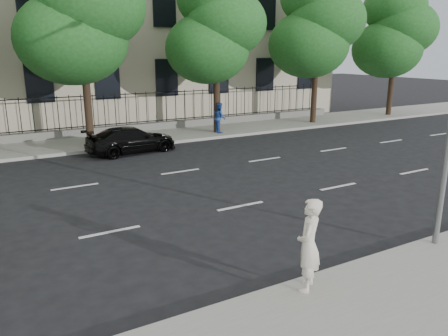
{
  "coord_description": "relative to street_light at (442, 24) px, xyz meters",
  "views": [
    {
      "loc": [
        -6.6,
        -8.17,
        4.59
      ],
      "look_at": [
        -0.29,
        3.0,
        1.13
      ],
      "focal_mm": 35.0,
      "sensor_mm": 36.0,
      "label": 1
    }
  ],
  "objects": [
    {
      "name": "black_sedan",
      "position": [
        -3.11,
        12.89,
        -4.54
      ],
      "size": [
        4.35,
        2.17,
        1.21
      ],
      "primitive_type": "imported",
      "rotation": [
        0.0,
        0.0,
        1.68
      ],
      "color": "black",
      "rests_on": "ground"
    },
    {
      "name": "ground",
      "position": [
        -2.5,
        1.77,
        -5.15
      ],
      "size": [
        120.0,
        120.0,
        0.0
      ],
      "primitive_type": "plane",
      "color": "black",
      "rests_on": "ground"
    },
    {
      "name": "woman_near",
      "position": [
        -4.02,
        -0.63,
        -4.09
      ],
      "size": [
        0.79,
        0.77,
        1.82
      ],
      "primitive_type": "imported",
      "rotation": [
        0.0,
        0.0,
        3.87
      ],
      "color": "silver",
      "rests_on": "near_sidewalk"
    },
    {
      "name": "pedestrian_far",
      "position": [
        2.55,
        14.75,
        -4.16
      ],
      "size": [
        0.78,
        0.92,
        1.67
      ],
      "primitive_type": "imported",
      "rotation": [
        0.0,
        0.0,
        1.38
      ],
      "color": "navy",
      "rests_on": "far_sidewalk"
    },
    {
      "name": "iron_fence",
      "position": [
        -2.5,
        17.47,
        -4.5
      ],
      "size": [
        30.0,
        0.5,
        2.2
      ],
      "color": "slate",
      "rests_on": "far_sidewalk"
    },
    {
      "name": "tree_c",
      "position": [
        -4.46,
        15.13,
        1.26
      ],
      "size": [
        5.89,
        5.5,
        9.8
      ],
      "color": "#382619",
      "rests_on": "far_sidewalk"
    },
    {
      "name": "tree_d",
      "position": [
        2.54,
        15.13,
        0.69
      ],
      "size": [
        5.34,
        4.94,
        8.84
      ],
      "color": "#382619",
      "rests_on": "far_sidewalk"
    },
    {
      "name": "lane_markings",
      "position": [
        -2.5,
        6.52,
        -5.14
      ],
      "size": [
        49.6,
        4.62,
        0.01
      ],
      "primitive_type": null,
      "color": "silver",
      "rests_on": "ground"
    },
    {
      "name": "street_light",
      "position": [
        0.0,
        0.0,
        0.0
      ],
      "size": [
        0.25,
        3.32,
        8.05
      ],
      "color": "slate",
      "rests_on": "near_sidewalk"
    },
    {
      "name": "tree_f",
      "position": [
        16.54,
        15.13,
        0.73
      ],
      "size": [
        5.52,
        5.12,
        9.01
      ],
      "color": "#382619",
      "rests_on": "far_sidewalk"
    },
    {
      "name": "tree_e",
      "position": [
        9.54,
        15.13,
        1.05
      ],
      "size": [
        5.71,
        5.31,
        9.46
      ],
      "color": "#382619",
      "rests_on": "far_sidewalk"
    },
    {
      "name": "far_sidewalk",
      "position": [
        -2.5,
        15.77,
        -5.07
      ],
      "size": [
        60.0,
        4.0,
        0.15
      ],
      "primitive_type": "cube",
      "color": "gray",
      "rests_on": "ground"
    },
    {
      "name": "near_sidewalk",
      "position": [
        -2.5,
        -2.23,
        -5.07
      ],
      "size": [
        60.0,
        4.0,
        0.15
      ],
      "primitive_type": "cube",
      "color": "gray",
      "rests_on": "ground"
    }
  ]
}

